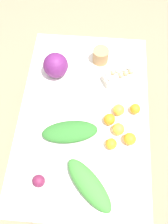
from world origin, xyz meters
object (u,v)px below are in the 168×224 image
cabbage_purple (56,65)px  orange_4 (118,129)px  paper_bag (101,56)px  egg_carton (119,75)px  orange_1 (135,109)px  orange_5 (119,110)px  beet_root (39,181)px  orange_0 (109,119)px  greens_bunch_chard (70,132)px  orange_2 (111,144)px  greens_bunch_dandelion (89,185)px  orange_3 (130,139)px

cabbage_purple → orange_4: cabbage_purple is taller
paper_bag → orange_4: 0.58m
egg_carton → orange_1: (-0.26, -0.11, -0.01)m
cabbage_purple → egg_carton: (-0.01, -0.44, -0.04)m
orange_5 → orange_1: bearing=-80.6°
orange_5 → egg_carton: bearing=0.8°
beet_root → orange_0: bearing=-42.4°
greens_bunch_chard → orange_2: bearing=-102.9°
paper_bag → greens_bunch_dandelion: bearing=178.9°
egg_carton → orange_1: bearing=-93.9°
orange_3 → beet_root: bearing=120.0°
orange_0 → orange_1: orange_0 is taller
cabbage_purple → paper_bag: (0.14, -0.31, -0.03)m
orange_2 → egg_carton: bearing=-4.3°
paper_bag → greens_bunch_chard: size_ratio=0.33×
paper_bag → greens_bunch_dandelion: 0.92m
egg_carton → orange_0: egg_carton is taller
paper_bag → orange_1: paper_bag is taller
orange_0 → orange_4: bearing=-137.3°
beet_root → orange_5: 0.66m
egg_carton → orange_5: egg_carton is taller
beet_root → orange_0: size_ratio=0.97×
orange_2 → cabbage_purple: bearing=37.7°
egg_carton → orange_5: size_ratio=3.23×
egg_carton → greens_bunch_dandelion: (-0.77, 0.15, -0.00)m
egg_carton → orange_0: bearing=-126.3°
orange_2 → orange_4: orange_4 is taller
greens_bunch_chard → orange_1: greens_bunch_chard is taller
greens_bunch_chard → orange_3: bearing=-93.0°
greens_bunch_dandelion → orange_3: greens_bunch_dandelion is taller
orange_1 → orange_2: size_ratio=0.98×
paper_bag → orange_4: paper_bag is taller
cabbage_purple → paper_bag: cabbage_purple is taller
orange_1 → beet_root: bearing=132.9°
beet_root → greens_bunch_chard: bearing=-24.4°
cabbage_purple → greens_bunch_dandelion: bearing=-159.6°
beet_root → cabbage_purple: bearing=0.4°
paper_bag → orange_5: paper_bag is taller
greens_bunch_chard → beet_root: size_ratio=4.74×
orange_4 → orange_2: bearing=157.2°
paper_bag → orange_4: (-0.56, -0.14, -0.02)m
egg_carton → greens_bunch_dandelion: 0.78m
orange_1 → cabbage_purple: bearing=64.1°
egg_carton → orange_2: (-0.51, 0.04, -0.01)m
beet_root → orange_0: 0.57m
beet_root → orange_3: 0.59m
greens_bunch_dandelion → orange_3: 0.37m
greens_bunch_dandelion → orange_0: 0.43m
orange_4 → orange_5: size_ratio=1.01×
greens_bunch_dandelion → paper_bag: bearing=-1.1°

